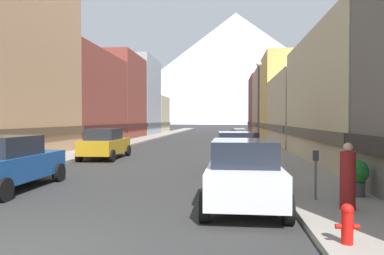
# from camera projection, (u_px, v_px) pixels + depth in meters

# --- Properties ---
(sidewalk_left) EXTENTS (2.50, 100.00, 0.15)m
(sidewalk_left) POSITION_uv_depth(u_px,v_px,m) (144.00, 139.00, 41.34)
(sidewalk_left) COLOR gray
(sidewalk_left) RESTS_ON ground
(sidewalk_right) EXTENTS (2.50, 100.00, 0.15)m
(sidewalk_right) POSITION_uv_depth(u_px,v_px,m) (253.00, 139.00, 40.11)
(sidewalk_right) COLOR gray
(sidewalk_right) RESTS_ON ground
(storefront_left_2) EXTENTS (10.13, 12.16, 8.54)m
(storefront_left_2) POSITION_uv_depth(u_px,v_px,m) (58.00, 100.00, 33.28)
(storefront_left_2) COLOR brown
(storefront_left_2) RESTS_ON ground
(storefront_left_3) EXTENTS (8.77, 9.33, 10.25)m
(storefront_left_3) POSITION_uv_depth(u_px,v_px,m) (105.00, 98.00, 44.08)
(storefront_left_3) COLOR brown
(storefront_left_3) RESTS_ON ground
(storefront_left_4) EXTENTS (6.70, 10.23, 11.56)m
(storefront_left_4) POSITION_uv_depth(u_px,v_px,m) (134.00, 98.00, 54.01)
(storefront_left_4) COLOR #99A5B2
(storefront_left_4) RESTS_ON ground
(storefront_left_5) EXTENTS (6.44, 8.36, 6.41)m
(storefront_left_5) POSITION_uv_depth(u_px,v_px,m) (149.00, 115.00, 63.70)
(storefront_left_5) COLOR beige
(storefront_left_5) RESTS_ON ground
(storefront_right_2) EXTENTS (9.75, 11.68, 6.13)m
(storefront_right_2) POSITION_uv_depth(u_px,v_px,m) (330.00, 112.00, 30.73)
(storefront_right_2) COLOR beige
(storefront_right_2) RESTS_ON ground
(storefront_right_3) EXTENTS (7.18, 10.78, 9.74)m
(storefront_right_3) POSITION_uv_depth(u_px,v_px,m) (292.00, 99.00, 42.11)
(storefront_right_3) COLOR #D8B259
(storefront_right_3) RESTS_ON ground
(storefront_right_4) EXTENTS (7.67, 11.16, 9.72)m
(storefront_right_4) POSITION_uv_depth(u_px,v_px,m) (280.00, 104.00, 53.48)
(storefront_right_4) COLOR tan
(storefront_right_4) RESTS_ON ground
(storefront_right_5) EXTENTS (7.60, 11.54, 10.17)m
(storefront_right_5) POSITION_uv_depth(u_px,v_px,m) (270.00, 105.00, 64.79)
(storefront_right_5) COLOR brown
(storefront_right_5) RESTS_ON ground
(car_left_0) EXTENTS (2.07, 4.40, 1.78)m
(car_left_0) POSITION_uv_depth(u_px,v_px,m) (7.00, 163.00, 11.66)
(car_left_0) COLOR #19478C
(car_left_0) RESTS_ON ground
(car_left_1) EXTENTS (2.12, 4.43, 1.78)m
(car_left_1) POSITION_uv_depth(u_px,v_px,m) (105.00, 144.00, 20.99)
(car_left_1) COLOR #B28419
(car_left_1) RESTS_ON ground
(car_right_0) EXTENTS (2.10, 4.42, 1.78)m
(car_right_0) POSITION_uv_depth(u_px,v_px,m) (243.00, 173.00, 9.50)
(car_right_0) COLOR silver
(car_right_0) RESTS_ON ground
(car_right_1) EXTENTS (2.21, 4.47, 1.78)m
(car_right_1) POSITION_uv_depth(u_px,v_px,m) (237.00, 152.00, 15.55)
(car_right_1) COLOR #9E1111
(car_right_1) RESTS_ON ground
(fire_hydrant_near) EXTENTS (0.40, 0.22, 0.70)m
(fire_hydrant_near) POSITION_uv_depth(u_px,v_px,m) (347.00, 222.00, 6.19)
(fire_hydrant_near) COLOR red
(fire_hydrant_near) RESTS_ON sidewalk_right
(parking_meter_near) EXTENTS (0.14, 0.10, 1.33)m
(parking_meter_near) POSITION_uv_depth(u_px,v_px,m) (316.00, 168.00, 9.63)
(parking_meter_near) COLOR #595960
(parking_meter_near) RESTS_ON sidewalk_right
(potted_plant_0) EXTENTS (0.52, 0.52, 0.83)m
(potted_plant_0) POSITION_uv_depth(u_px,v_px,m) (33.00, 152.00, 19.06)
(potted_plant_0) COLOR #4C4C51
(potted_plant_0) RESTS_ON sidewalk_left
(potted_plant_1) EXTENTS (0.72, 0.72, 1.04)m
(potted_plant_1) POSITION_uv_depth(u_px,v_px,m) (355.00, 175.00, 10.13)
(potted_plant_1) COLOR #4C4C51
(potted_plant_1) RESTS_ON sidewalk_right
(pedestrian_0) EXTENTS (0.36, 0.36, 1.61)m
(pedestrian_0) POSITION_uv_depth(u_px,v_px,m) (348.00, 179.00, 8.54)
(pedestrian_0) COLOR maroon
(pedestrian_0) RESTS_ON sidewalk_right
(streetlamp_right) EXTENTS (0.36, 0.36, 5.86)m
(streetlamp_right) POSITION_uv_depth(u_px,v_px,m) (259.00, 93.00, 22.61)
(streetlamp_right) COLOR black
(streetlamp_right) RESTS_ON sidewalk_right
(mountain_backdrop) EXTENTS (205.61, 205.61, 80.81)m
(mountain_backdrop) POSITION_uv_depth(u_px,v_px,m) (236.00, 68.00, 262.75)
(mountain_backdrop) COLOR silver
(mountain_backdrop) RESTS_ON ground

